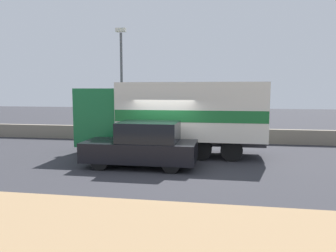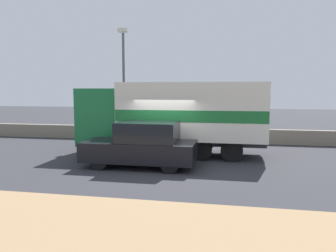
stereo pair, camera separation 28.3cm
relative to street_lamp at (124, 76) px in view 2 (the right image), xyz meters
name	(u,v)px [view 2 (the right image)]	position (x,y,z in m)	size (l,w,h in m)	color
ground_plane	(157,168)	(3.30, -6.09, -3.68)	(80.00, 80.00, 0.00)	#2D2D33
dirt_shoulder_foreground	(76,252)	(3.30, -12.65, -3.66)	(60.00, 5.72, 0.04)	#937551
stone_wall_backdrop	(182,134)	(3.30, 0.32, -3.29)	(60.00, 0.35, 0.78)	gray
street_lamp	(124,76)	(0.00, 0.00, 0.00)	(0.56, 0.28, 6.29)	#4C4C51
box_truck	(176,114)	(3.57, -3.54, -1.84)	(8.19, 2.61, 3.21)	#196B38
car_hatchback	(142,145)	(2.71, -6.06, -2.85)	(4.22, 1.77, 1.71)	black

